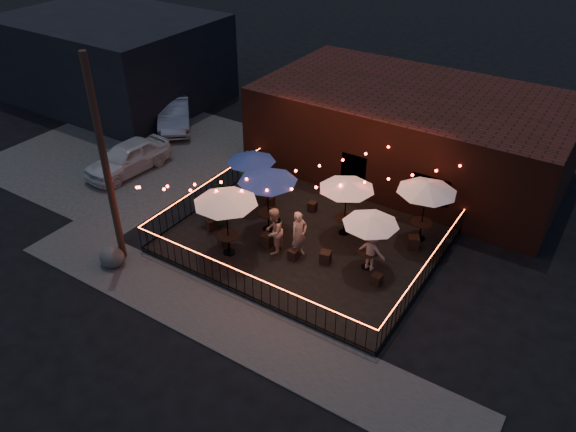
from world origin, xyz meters
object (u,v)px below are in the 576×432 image
object	(u,v)px
cafe_table_1	(251,159)
cafe_table_5	(427,188)
cafe_table_4	(371,221)
cafe_table_3	(347,185)
utility_pole	(105,165)
cooler	(215,204)
cafe_table_0	(225,199)
cafe_table_2	(268,178)
boulder	(112,257)

from	to	relation	value
cafe_table_1	cafe_table_5	size ratio (longest dim) A/B	0.94
cafe_table_4	cafe_table_3	bearing A→B (deg)	139.48
utility_pole	cafe_table_4	distance (m)	9.49
utility_pole	cafe_table_1	distance (m)	6.40
cooler	cafe_table_5	bearing A→B (deg)	16.34
cafe_table_0	cafe_table_3	world-z (taller)	cafe_table_0
cafe_table_3	cafe_table_4	world-z (taller)	cafe_table_3
utility_pole	cafe_table_2	world-z (taller)	utility_pole
cafe_table_1	boulder	bearing A→B (deg)	-106.23
cafe_table_4	boulder	distance (m)	9.72
cafe_table_1	cafe_table_4	size ratio (longest dim) A/B	1.00
cafe_table_4	cooler	bearing A→B (deg)	-178.15
cafe_table_3	cooler	xyz separation A→B (m)	(-5.25, -1.74, -1.74)
cafe_table_4	cooler	xyz separation A→B (m)	(-7.03, -0.23, -1.59)
utility_pole	cafe_table_0	size ratio (longest dim) A/B	2.55
cafe_table_3	cafe_table_4	bearing A→B (deg)	-40.52
boulder	cafe_table_1	bearing A→B (deg)	73.77
cafe_table_0	cafe_table_1	world-z (taller)	cafe_table_0
boulder	cafe_table_0	bearing A→B (deg)	40.69
cooler	boulder	world-z (taller)	cooler
cafe_table_0	cafe_table_5	bearing A→B (deg)	40.05
utility_pole	cafe_table_3	distance (m)	8.88
cafe_table_0	cafe_table_4	distance (m)	5.28
utility_pole	cafe_table_3	xyz separation A→B (m)	(6.47, 5.87, -1.63)
cafe_table_2	cafe_table_0	bearing A→B (deg)	-99.62
cafe_table_3	cafe_table_5	xyz separation A→B (m)	(2.73, 1.29, 0.12)
cooler	utility_pole	bearing A→B (deg)	-110.85
cafe_table_5	cafe_table_3	bearing A→B (deg)	-154.72
cafe_table_2	boulder	bearing A→B (deg)	-126.36
cafe_table_2	cafe_table_3	world-z (taller)	cafe_table_2
cafe_table_2	cafe_table_4	xyz separation A→B (m)	(4.48, -0.08, -0.33)
cafe_table_4	cafe_table_5	distance (m)	2.98
cafe_table_1	cooler	world-z (taller)	cafe_table_1
cafe_table_2	boulder	size ratio (longest dim) A/B	2.75
cafe_table_0	cafe_table_2	distance (m)	2.18
cafe_table_3	cafe_table_4	size ratio (longest dim) A/B	1.00
utility_pole	cafe_table_0	distance (m)	4.33
cafe_table_0	cafe_table_3	distance (m)	4.73
cafe_table_3	boulder	xyz separation A→B (m)	(-6.40, -6.45, -2.00)
boulder	cafe_table_5	bearing A→B (deg)	40.28
cafe_table_1	cafe_table_5	bearing A→B (deg)	10.27
cafe_table_5	cooler	world-z (taller)	cafe_table_5
utility_pole	boulder	bearing A→B (deg)	-82.93
utility_pole	cooler	world-z (taller)	utility_pole
cafe_table_4	boulder	size ratio (longest dim) A/B	2.64
cooler	boulder	xyz separation A→B (m)	(-1.14, -4.70, -0.26)
cafe_table_3	cafe_table_0	bearing A→B (deg)	-130.57
cafe_table_1	cafe_table_3	size ratio (longest dim) A/B	1.00
cafe_table_1	boulder	xyz separation A→B (m)	(-1.87, -6.42, -1.89)
cafe_table_1	cafe_table_3	bearing A→B (deg)	0.31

